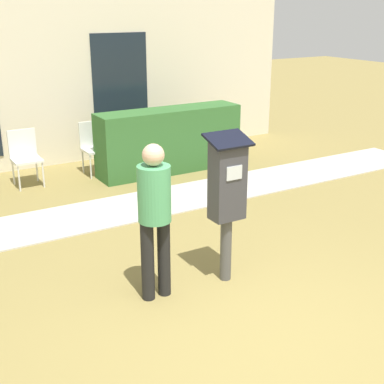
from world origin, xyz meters
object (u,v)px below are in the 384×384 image
(parking_meter, at_px, (227,189))
(outdoor_chair_left, at_px, (25,153))
(person_standing, at_px, (155,210))
(outdoor_chair_middle, at_px, (94,143))

(parking_meter, distance_m, outdoor_chair_left, 4.43)
(person_standing, height_order, outdoor_chair_middle, person_standing)
(person_standing, height_order, outdoor_chair_left, person_standing)
(parking_meter, distance_m, person_standing, 0.80)
(parking_meter, xyz_separation_m, person_standing, (-0.80, 0.05, -0.09))
(person_standing, relative_size, outdoor_chair_left, 1.76)
(outdoor_chair_left, xyz_separation_m, outdoor_chair_middle, (1.19, 0.04, 0.00))
(parking_meter, bearing_deg, outdoor_chair_left, 103.04)
(person_standing, xyz_separation_m, outdoor_chair_left, (-0.20, 4.23, -0.40))
(person_standing, bearing_deg, outdoor_chair_left, 118.46)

